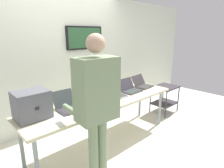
{
  "coord_description": "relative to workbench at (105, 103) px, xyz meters",
  "views": [
    {
      "loc": [
        -1.81,
        -2.11,
        1.76
      ],
      "look_at": [
        0.22,
        0.07,
        0.95
      ],
      "focal_mm": 30.13,
      "sensor_mm": 36.0,
      "label": 1
    }
  ],
  "objects": [
    {
      "name": "laptop_station_2",
      "position": [
        0.23,
        0.02,
        0.11
      ],
      "size": [
        0.37,
        0.3,
        0.24
      ],
      "color": "#ACADB8",
      "rests_on": "workbench"
    },
    {
      "name": "paper_sheet",
      "position": [
        -0.85,
        -0.17,
        0.05
      ],
      "size": [
        0.28,
        0.34,
        0.0
      ],
      "color": "white",
      "rests_on": "workbench"
    },
    {
      "name": "laptop_station_4",
      "position": [
        1.05,
        0.07,
        0.1
      ],
      "size": [
        0.38,
        0.37,
        0.21
      ],
      "color": "#3B3639",
      "rests_on": "workbench"
    },
    {
      "name": "person",
      "position": [
        -0.65,
        -0.62,
        0.38
      ],
      "size": [
        0.46,
        0.6,
        1.76
      ],
      "color": "gray",
      "rests_on": "ground"
    },
    {
      "name": "workbench",
      "position": [
        0.0,
        0.0,
        0.0
      ],
      "size": [
        2.62,
        0.7,
        0.74
      ],
      "color": "beige",
      "rests_on": "ground"
    },
    {
      "name": "laptop_station_3",
      "position": [
        0.64,
        0.04,
        0.1
      ],
      "size": [
        0.37,
        0.34,
        0.21
      ],
      "color": "#3A363E",
      "rests_on": "workbench"
    },
    {
      "name": "back_wall",
      "position": [
        0.01,
        1.13,
        0.57
      ],
      "size": [
        8.0,
        0.11,
        2.5
      ],
      "color": "silver",
      "rests_on": "ground"
    },
    {
      "name": "laptop_station_1",
      "position": [
        -0.19,
        0.04,
        0.11
      ],
      "size": [
        0.32,
        0.34,
        0.27
      ],
      "color": "#1F252A",
      "rests_on": "workbench"
    },
    {
      "name": "ground",
      "position": [
        0.0,
        0.0,
        -0.71
      ],
      "size": [
        8.0,
        8.0,
        0.04
      ],
      "primitive_type": "cube",
      "color": "beige"
    },
    {
      "name": "storage_cart",
      "position": [
        1.81,
        0.02,
        -0.28
      ],
      "size": [
        0.56,
        0.44,
        0.6
      ],
      "color": "#332B35",
      "rests_on": "ground"
    },
    {
      "name": "laptop_station_0",
      "position": [
        -0.61,
        0.07,
        0.11
      ],
      "size": [
        0.32,
        0.38,
        0.24
      ],
      "color": "#333B3C",
      "rests_on": "workbench"
    },
    {
      "name": "equipment_box",
      "position": [
        -1.06,
        0.12,
        0.23
      ],
      "size": [
        0.4,
        0.34,
        0.35
      ],
      "color": "#555760",
      "rests_on": "workbench"
    }
  ]
}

